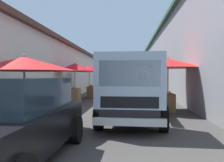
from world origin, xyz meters
The scene contains 11 objects.
ground centered at (13.50, 0.00, 0.00)m, with size 90.00×90.00×0.00m, color #3D3A38.
building_left_whitewash centered at (15.75, 6.90, 1.91)m, with size 49.80×7.50×3.80m.
building_right_concrete centered at (15.75, -6.90, 2.86)m, with size 49.80×7.50×5.71m.
fruit_stall_far_left centered at (5.16, 1.99, 1.61)m, with size 2.80×2.80×2.08m.
fruit_stall_near_right centered at (15.54, 2.00, 1.82)m, with size 2.59×2.59×2.30m.
fruit_stall_far_right centered at (12.95, 2.46, 1.72)m, with size 2.21×2.21×2.33m.
fruit_stall_near_left centered at (18.59, -2.44, 1.64)m, with size 2.31×2.31×2.20m.
fruit_stall_mid_lane centered at (9.43, -2.39, 1.84)m, with size 2.88×2.88×2.34m.
hatchback_car centered at (2.90, 1.29, 0.74)m, with size 3.93×1.96×1.45m.
delivery_truck centered at (6.14, -0.84, 1.04)m, with size 5.00×2.16×2.08m.
vendor_by_crates centered at (16.23, -1.18, 0.88)m, with size 0.62×0.24×1.55m.
Camera 1 is at (-1.13, -0.78, 1.48)m, focal length 39.08 mm.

